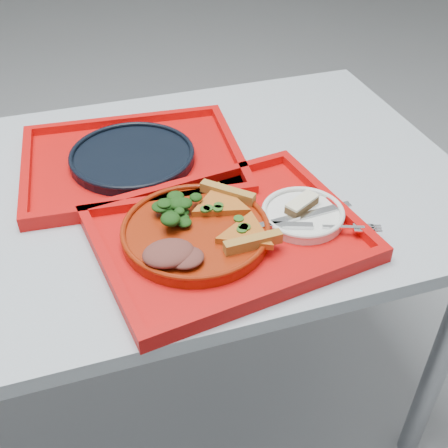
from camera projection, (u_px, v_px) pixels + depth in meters
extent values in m
plane|color=#93969B|center=(118.00, 418.00, 1.56)|extent=(10.00, 10.00, 0.00)
cube|color=#A2AAB5|center=(74.00, 208.00, 1.10)|extent=(1.60, 0.80, 0.03)
cylinder|color=gray|center=(439.00, 362.00, 1.27)|extent=(0.05, 0.05, 0.72)
cylinder|color=gray|center=(318.00, 202.00, 1.74)|extent=(0.05, 0.05, 0.72)
cube|color=red|center=(227.00, 237.00, 1.00)|extent=(0.50, 0.41, 0.01)
cube|color=red|center=(133.00, 163.00, 1.19)|extent=(0.47, 0.38, 0.01)
cylinder|color=maroon|center=(196.00, 233.00, 0.98)|extent=(0.26, 0.26, 0.02)
cylinder|color=white|center=(303.00, 216.00, 1.02)|extent=(0.15, 0.15, 0.01)
cylinder|color=black|center=(132.00, 158.00, 1.18)|extent=(0.26, 0.26, 0.02)
ellipsoid|color=black|center=(182.00, 207.00, 0.99)|extent=(0.08, 0.07, 0.04)
ellipsoid|color=brown|center=(168.00, 253.00, 0.91)|extent=(0.09, 0.07, 0.03)
cube|color=#4A2E18|center=(302.00, 205.00, 1.03)|extent=(0.07, 0.06, 0.01)
cube|color=beige|center=(302.00, 201.00, 1.02)|extent=(0.07, 0.06, 0.00)
cube|color=silver|center=(306.00, 215.00, 1.01)|extent=(0.19, 0.03, 0.01)
cube|color=silver|center=(321.00, 226.00, 0.98)|extent=(0.18, 0.08, 0.01)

